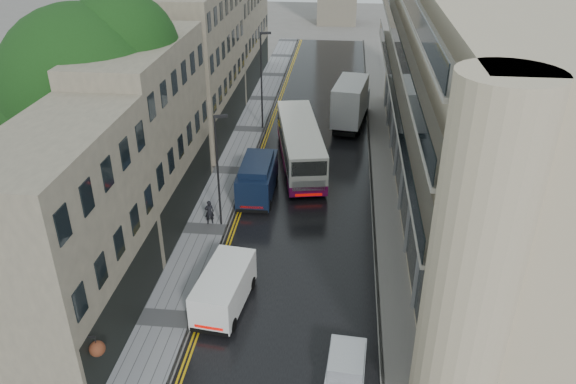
% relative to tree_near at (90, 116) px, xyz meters
% --- Properties ---
extents(road, '(9.00, 85.00, 0.02)m').
position_rel_tree_near_xyz_m(road, '(12.50, 7.50, -6.94)').
color(road, black).
rests_on(road, ground).
extents(left_sidewalk, '(2.70, 85.00, 0.12)m').
position_rel_tree_near_xyz_m(left_sidewalk, '(6.65, 7.50, -6.89)').
color(left_sidewalk, gray).
rests_on(left_sidewalk, ground).
extents(right_sidewalk, '(1.80, 85.00, 0.12)m').
position_rel_tree_near_xyz_m(right_sidewalk, '(17.90, 7.50, -6.89)').
color(right_sidewalk, slate).
rests_on(right_sidewalk, ground).
extents(old_shop_row, '(4.50, 56.00, 12.00)m').
position_rel_tree_near_xyz_m(old_shop_row, '(3.05, 10.00, -0.95)').
color(old_shop_row, gray).
rests_on(old_shop_row, ground).
extents(modern_block, '(8.00, 40.00, 14.00)m').
position_rel_tree_near_xyz_m(modern_block, '(22.80, 6.00, 0.05)').
color(modern_block, '#C1AE8F').
rests_on(modern_block, ground).
extents(tree_near, '(10.56, 10.56, 13.89)m').
position_rel_tree_near_xyz_m(tree_near, '(0.00, 0.00, 0.00)').
color(tree_near, black).
rests_on(tree_near, ground).
extents(tree_far, '(9.24, 9.24, 12.46)m').
position_rel_tree_near_xyz_m(tree_far, '(0.30, 13.00, -0.72)').
color(tree_far, black).
rests_on(tree_far, ground).
extents(cream_bus, '(4.75, 11.86, 3.16)m').
position_rel_tree_near_xyz_m(cream_bus, '(11.07, 5.87, -5.35)').
color(cream_bus, white).
rests_on(cream_bus, road).
extents(white_lorry, '(3.57, 8.27, 4.20)m').
position_rel_tree_near_xyz_m(white_lorry, '(14.06, 16.26, -4.82)').
color(white_lorry, silver).
rests_on(white_lorry, road).
extents(white_van, '(2.57, 4.92, 2.13)m').
position_rel_tree_near_xyz_m(white_van, '(8.20, -9.29, -5.86)').
color(white_van, white).
rests_on(white_van, road).
extents(navy_van, '(2.26, 5.54, 2.82)m').
position_rel_tree_near_xyz_m(navy_van, '(8.20, 2.08, -5.52)').
color(navy_van, black).
rests_on(navy_van, road).
extents(pedestrian, '(0.67, 0.55, 1.60)m').
position_rel_tree_near_xyz_m(pedestrian, '(6.78, -0.11, -6.03)').
color(pedestrian, black).
rests_on(pedestrian, left_sidewalk).
extents(lamp_post_near, '(0.82, 0.45, 7.19)m').
position_rel_tree_near_xyz_m(lamp_post_near, '(7.49, -0.12, -3.23)').
color(lamp_post_near, '#232326').
rests_on(lamp_post_near, left_sidewalk).
extents(lamp_post_far, '(0.95, 0.36, 8.29)m').
position_rel_tree_near_xyz_m(lamp_post_far, '(7.74, 16.24, -2.68)').
color(lamp_post_far, black).
rests_on(lamp_post_far, left_sidewalk).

